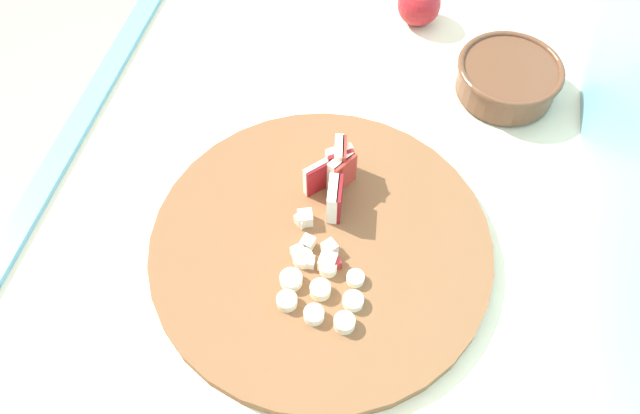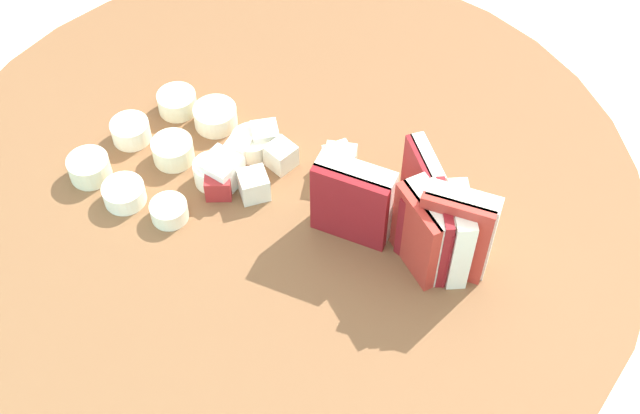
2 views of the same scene
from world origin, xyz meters
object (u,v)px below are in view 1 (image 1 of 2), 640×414
object	(u,v)px
ceramic_bowl	(508,77)
whole_apple	(419,4)
apple_wedge_fan	(337,174)
banana_slice_rows	(319,291)
cutting_board	(321,246)
apple_dice_pile	(315,245)

from	to	relation	value
ceramic_bowl	whole_apple	world-z (taller)	whole_apple
apple_wedge_fan	banana_slice_rows	distance (m)	0.17
apple_wedge_fan	whole_apple	size ratio (longest dim) A/B	1.45
cutting_board	ceramic_bowl	bearing A→B (deg)	147.69
apple_wedge_fan	ceramic_bowl	bearing A→B (deg)	139.24
apple_wedge_fan	cutting_board	bearing A→B (deg)	-0.83
apple_dice_pile	ceramic_bowl	xyz separation A→B (m)	(-0.36, 0.22, 0.00)
banana_slice_rows	whole_apple	distance (m)	0.56
banana_slice_rows	ceramic_bowl	distance (m)	0.47
apple_wedge_fan	apple_dice_pile	size ratio (longest dim) A/B	1.29
ceramic_bowl	whole_apple	xyz separation A→B (m)	(-0.14, -0.16, 0.00)
apple_wedge_fan	apple_dice_pile	xyz separation A→B (m)	(0.10, -0.01, -0.02)
apple_wedge_fan	whole_apple	bearing A→B (deg)	171.36
apple_wedge_fan	banana_slice_rows	world-z (taller)	apple_wedge_fan
cutting_board	apple_dice_pile	world-z (taller)	apple_dice_pile
cutting_board	whole_apple	distance (m)	0.49
apple_dice_pile	banana_slice_rows	distance (m)	0.06
apple_dice_pile	banana_slice_rows	size ratio (longest dim) A/B	0.76
apple_dice_pile	ceramic_bowl	distance (m)	0.42
banana_slice_rows	ceramic_bowl	bearing A→B (deg)	153.99
apple_dice_pile	cutting_board	bearing A→B (deg)	154.93
apple_dice_pile	whole_apple	distance (m)	0.50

